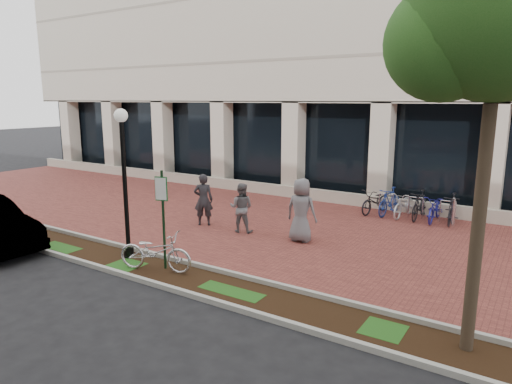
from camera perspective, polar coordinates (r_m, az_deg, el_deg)
The scene contains 14 objects.
ground at distance 15.82m, azimuth 2.57°, elevation -4.32°, with size 120.00×120.00×0.00m, color black.
brick_plaza at distance 15.82m, azimuth 2.57°, elevation -4.30°, with size 40.00×9.00×0.01m, color brown.
planting_strip at distance 11.82m, azimuth -10.58°, elevation -10.08°, with size 40.00×1.50×0.01m, color black.
curb_plaza_side at distance 12.31m, azimuth -8.17°, elevation -8.82°, with size 40.00×0.12×0.12m, color #A4A49B.
curb_street_side at distance 11.31m, azimuth -13.24°, elevation -10.91°, with size 40.00×0.12×0.12m, color #A4A49B.
parking_sign at distance 11.75m, azimuth -11.59°, elevation -1.93°, with size 0.34×0.07×2.58m.
lamppost at distance 12.72m, azimuth -16.13°, elevation 2.00°, with size 0.36×0.36×4.08m.
street_tree at distance 8.30m, azimuth 28.47°, elevation 18.47°, with size 3.48×2.90×7.16m.
locked_bicycle at distance 11.95m, azimuth -12.46°, elevation -7.28°, with size 0.69×1.98×1.04m, color silver.
pedestrian_left at distance 15.85m, azimuth -6.59°, elevation -0.97°, with size 0.66×0.43×1.82m, color #26262B.
pedestrian_mid at distance 14.98m, azimuth -1.85°, elevation -1.97°, with size 0.80×0.62×1.64m, color slate.
pedestrian_right at distance 14.00m, azimuth 5.68°, elevation -2.27°, with size 0.97×0.63×1.98m, color slate.
bollard at distance 17.17m, azimuth 23.42°, elevation -2.26°, with size 0.12×0.12×1.00m.
bike_rack_cluster at distance 17.72m, azimuth 18.83°, elevation -1.53°, with size 3.55×1.91×1.06m.
Camera 1 is at (7.64, -13.16, 4.32)m, focal length 32.00 mm.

